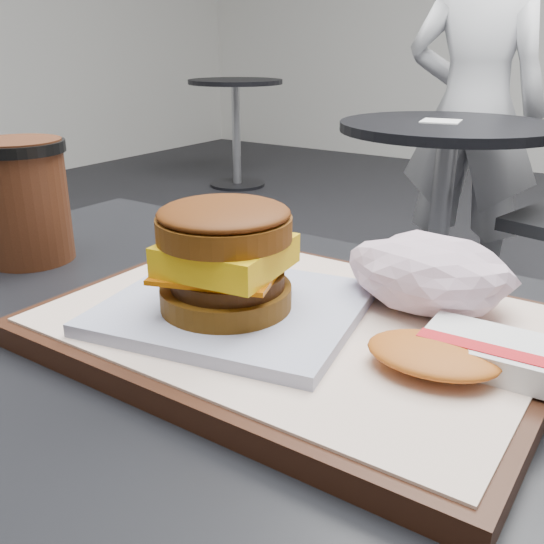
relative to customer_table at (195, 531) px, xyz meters
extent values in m
cube|color=black|center=(0.00, 0.00, 0.17)|extent=(0.80, 0.60, 0.04)
cube|color=black|center=(0.07, 0.06, 0.19)|extent=(0.38, 0.28, 0.02)
cube|color=silver|center=(0.07, 0.06, 0.20)|extent=(0.36, 0.26, 0.00)
cube|color=silver|center=(0.02, 0.03, 0.21)|extent=(0.22, 0.20, 0.01)
cylinder|color=#623B0E|center=(0.02, 0.02, 0.22)|extent=(0.12, 0.12, 0.02)
cylinder|color=#371A08|center=(0.03, 0.02, 0.24)|extent=(0.10, 0.10, 0.01)
cube|color=#CA6006|center=(0.02, 0.03, 0.25)|extent=(0.11, 0.11, 0.00)
cube|color=yellow|center=(0.03, 0.02, 0.26)|extent=(0.09, 0.09, 0.02)
cylinder|color=brown|center=(0.02, 0.02, 0.28)|extent=(0.12, 0.12, 0.02)
ellipsoid|color=#642F0E|center=(0.02, 0.02, 0.29)|extent=(0.12, 0.12, 0.02)
cube|color=silver|center=(0.21, 0.06, 0.21)|extent=(0.09, 0.06, 0.02)
cube|color=red|center=(0.21, 0.05, 0.22)|extent=(0.09, 0.02, 0.00)
ellipsoid|color=orange|center=(0.18, 0.03, 0.22)|extent=(0.09, 0.07, 0.01)
cylinder|color=#451F10|center=(-0.27, 0.06, 0.25)|extent=(0.09, 0.09, 0.13)
cylinder|color=black|center=(-0.27, 0.06, 0.31)|extent=(0.10, 0.10, 0.01)
cylinder|color=black|center=(-0.35, 1.65, -0.57)|extent=(0.44, 0.44, 0.02)
cylinder|color=#A5A5AA|center=(-0.35, 1.65, -0.21)|extent=(0.07, 0.07, 0.70)
cylinder|color=black|center=(-0.35, 1.65, 0.15)|extent=(0.70, 0.70, 0.03)
cube|color=white|center=(-0.38, 1.65, 0.17)|extent=(0.14, 0.14, 0.00)
imported|color=silver|center=(-0.42, 2.13, 0.15)|extent=(0.58, 0.42, 1.47)
cylinder|color=black|center=(-2.40, 3.20, -0.57)|extent=(0.40, 0.40, 0.02)
cylinder|color=#A5A5AA|center=(-2.40, 3.20, -0.21)|extent=(0.06, 0.06, 0.70)
cylinder|color=black|center=(-2.40, 3.20, 0.15)|extent=(0.66, 0.66, 0.03)
camera|label=1|loc=(0.29, -0.31, 0.40)|focal=40.00mm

